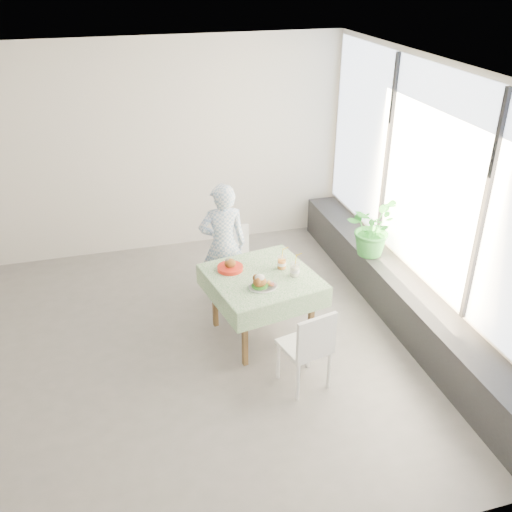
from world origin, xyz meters
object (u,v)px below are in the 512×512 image
object	(u,v)px
main_dish	(261,283)
juice_cup_orange	(282,263)
diner	(223,245)
chair_far	(236,275)
cafe_table	(262,298)
chair_near	(305,361)
potted_plant	(371,228)

from	to	relation	value
main_dish	juice_cup_orange	size ratio (longest dim) A/B	1.05
diner	juice_cup_orange	bearing A→B (deg)	127.30
main_dish	chair_far	bearing A→B (deg)	89.37
cafe_table	chair_near	bearing A→B (deg)	-79.29
cafe_table	diner	world-z (taller)	diner
diner	main_dish	bearing A→B (deg)	101.75
cafe_table	potted_plant	distance (m)	1.64
chair_near	main_dish	size ratio (longest dim) A/B	2.94
chair_near	diner	size ratio (longest dim) A/B	0.58
diner	main_dish	distance (m)	1.01
chair_near	main_dish	world-z (taller)	main_dish
cafe_table	diner	bearing A→B (deg)	106.87
chair_far	juice_cup_orange	distance (m)	1.01
chair_near	main_dish	bearing A→B (deg)	110.41
chair_far	chair_near	distance (m)	1.77
juice_cup_orange	potted_plant	world-z (taller)	potted_plant
diner	chair_near	bearing A→B (deg)	106.35
chair_far	juice_cup_orange	bearing A→B (deg)	-69.26
cafe_table	juice_cup_orange	world-z (taller)	juice_cup_orange
diner	main_dish	size ratio (longest dim) A/B	5.07
diner	chair_far	bearing A→B (deg)	-144.15
diner	cafe_table	bearing A→B (deg)	109.58
cafe_table	chair_near	distance (m)	0.91
chair_far	potted_plant	xyz separation A→B (m)	(1.56, -0.32, 0.58)
chair_far	chair_near	size ratio (longest dim) A/B	0.97
chair_far	diner	world-z (taller)	diner
potted_plant	diner	bearing A→B (deg)	173.10
chair_far	potted_plant	size ratio (longest dim) A/B	1.25
chair_far	diner	xyz separation A→B (m)	(-0.17, -0.11, 0.48)
cafe_table	main_dish	bearing A→B (deg)	-108.10
chair_far	potted_plant	distance (m)	1.69
main_dish	juice_cup_orange	xyz separation A→B (m)	(0.31, 0.31, 0.02)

